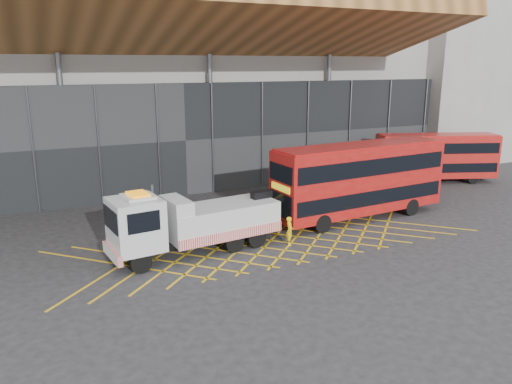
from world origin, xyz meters
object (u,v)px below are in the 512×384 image
recovery_truck (191,222)px  bus_towed (360,178)px  worker (290,231)px  bus_second (436,156)px

recovery_truck → bus_towed: size_ratio=0.90×
bus_towed → worker: bus_towed is taller
recovery_truck → bus_second: bus_second is taller
bus_second → worker: 19.35m
bus_towed → bus_second: bus_towed is taller
bus_towed → bus_second: 12.77m
bus_towed → recovery_truck: bearing=-177.4°
bus_towed → worker: 6.79m
bus_second → worker: (-17.64, -7.84, -1.38)m
recovery_truck → worker: recovery_truck is taller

